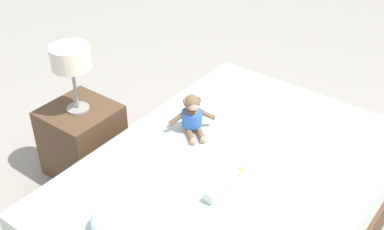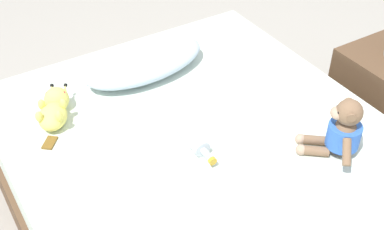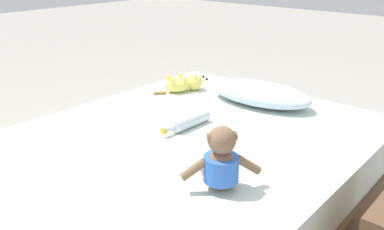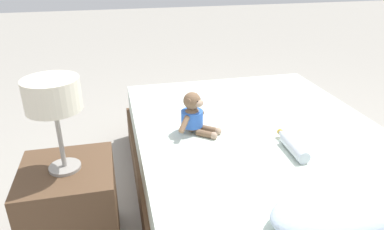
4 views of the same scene
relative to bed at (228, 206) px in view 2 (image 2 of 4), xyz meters
name	(u,v)px [view 2 (image 2 of 4)]	position (x,y,z in m)	size (l,w,h in m)	color
bed	(228,206)	(0.00, 0.00, 0.00)	(1.44, 2.00, 0.44)	brown
pillow	(144,61)	(0.01, 0.69, 0.28)	(0.60, 0.33, 0.11)	silver
plush_monkey	(341,131)	(0.38, -0.15, 0.32)	(0.25, 0.26, 0.24)	brown
plush_yellow_creature	(54,109)	(-0.44, 0.59, 0.27)	(0.21, 0.31, 0.10)	#EAE066
glass_bottle	(190,134)	(-0.06, 0.19, 0.25)	(0.07, 0.29, 0.06)	silver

